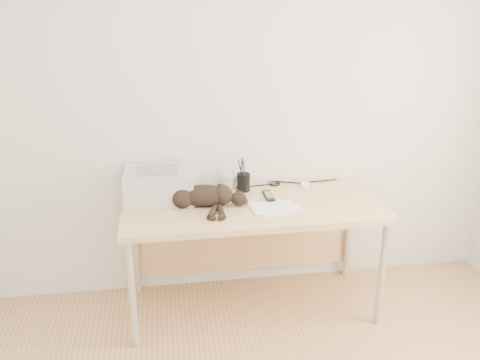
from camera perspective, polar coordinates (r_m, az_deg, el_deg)
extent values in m
plane|color=silver|center=(3.46, 0.42, 8.32)|extent=(3.50, 0.00, 3.50)
cube|color=#DDC181|center=(3.30, 1.39, -2.89)|extent=(1.60, 0.70, 0.04)
cylinder|color=#B9B9BB|center=(3.17, -11.44, -11.95)|extent=(0.04, 0.04, 0.70)
cylinder|color=#B9B9BB|center=(3.42, 14.91, -9.71)|extent=(0.04, 0.04, 0.70)
cylinder|color=#B9B9BB|center=(3.69, -11.12, -6.99)|extent=(0.04, 0.04, 0.70)
cylinder|color=#B9B9BB|center=(3.91, 11.50, -5.42)|extent=(0.04, 0.04, 0.70)
cube|color=#DDC181|center=(3.73, 0.46, -5.42)|extent=(1.48, 0.02, 0.60)
cube|color=silver|center=(3.37, -8.69, -0.53)|extent=(0.42, 0.36, 0.19)
cube|color=black|center=(3.37, -8.69, -0.38)|extent=(0.36, 0.02, 0.11)
cube|color=gray|center=(3.34, -8.78, 1.06)|extent=(0.25, 0.18, 0.01)
cube|color=white|center=(3.23, 4.10, -3.05)|extent=(0.30, 0.25, 0.00)
cube|color=white|center=(3.24, 3.51, -2.90)|extent=(0.28, 0.20, 0.00)
ellipsoid|color=black|center=(3.25, -3.87, -1.67)|extent=(0.34, 0.17, 0.13)
sphere|color=black|center=(3.25, -6.18, -1.83)|extent=(0.14, 0.14, 0.14)
ellipsoid|color=black|center=(3.25, -0.14, -2.00)|extent=(0.11, 0.10, 0.09)
cone|color=black|center=(3.27, -0.25, -1.17)|extent=(0.04, 0.05, 0.04)
cone|color=black|center=(3.27, 0.16, -1.29)|extent=(0.04, 0.05, 0.05)
cylinder|color=black|center=(3.15, -2.89, -3.33)|extent=(0.06, 0.19, 0.03)
cylinder|color=black|center=(3.15, -2.04, -3.32)|extent=(0.06, 0.19, 0.03)
cylinder|color=black|center=(3.32, -8.35, -2.34)|extent=(0.21, 0.05, 0.02)
imported|color=white|center=(3.52, -1.09, -0.15)|extent=(0.15, 0.15, 0.10)
cylinder|color=black|center=(3.48, 0.37, -0.24)|extent=(0.09, 0.09, 0.12)
cylinder|color=#990C0C|center=(3.45, 0.16, 0.99)|extent=(0.01, 0.01, 0.16)
cylinder|color=navy|center=(3.46, 0.55, 1.07)|extent=(0.01, 0.01, 0.16)
cylinder|color=black|center=(3.44, 0.41, 0.93)|extent=(0.01, 0.01, 0.16)
cube|color=gray|center=(3.47, -2.32, -1.18)|extent=(0.13, 0.17, 0.02)
cube|color=black|center=(3.39, 3.05, -1.73)|extent=(0.05, 0.18, 0.02)
ellipsoid|color=white|center=(3.62, 6.96, -0.27)|extent=(0.10, 0.13, 0.04)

